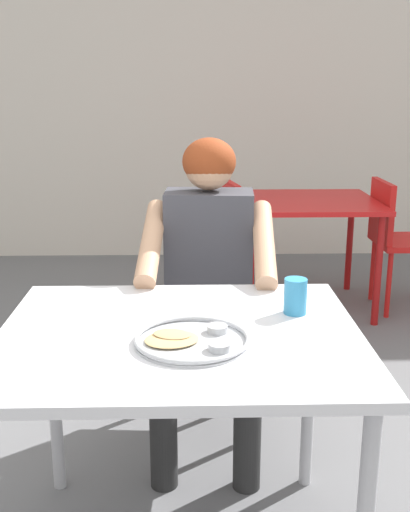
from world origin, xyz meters
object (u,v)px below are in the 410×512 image
at_px(chair_red_right, 396,234).
at_px(drinking_cup, 295,295).
at_px(table_foreground, 180,359).
at_px(chair_foreground, 209,307).
at_px(diner_foreground, 208,271).
at_px(chair_red_left, 214,233).
at_px(table_background_red, 306,213).
at_px(thali_tray, 191,339).

bearing_deg(chair_red_right, drinking_cup, -115.93).
relative_size(table_foreground, chair_foreground, 1.17).
relative_size(diner_foreground, chair_red_left, 1.50).
height_order(chair_red_left, chair_red_right, chair_red_right).
relative_size(chair_foreground, chair_red_right, 1.04).
distance_m(table_foreground, chair_red_left, 2.32).
bearing_deg(drinking_cup, table_background_red, 78.54).
distance_m(table_foreground, diner_foreground, 0.67).
xyz_separation_m(drinking_cup, chair_red_right, (1.00, 2.06, -0.31)).
xyz_separation_m(diner_foreground, chair_red_right, (1.25, 1.54, -0.23)).
bearing_deg(table_foreground, chair_red_left, 85.24).
xyz_separation_m(thali_tray, chair_red_right, (1.32, 2.28, -0.26)).
height_order(table_foreground, table_background_red, table_foreground).
bearing_deg(chair_red_left, chair_red_right, -5.56).
xyz_separation_m(table_foreground, diner_foreground, (0.10, 0.66, 0.06)).
relative_size(table_foreground, thali_tray, 3.27).
bearing_deg(chair_red_left, diner_foreground, -93.17).
distance_m(table_foreground, thali_tray, 0.13).
bearing_deg(diner_foreground, drinking_cup, -64.87).
xyz_separation_m(chair_foreground, table_background_red, (0.66, 1.37, 0.13)).
bearing_deg(table_foreground, drinking_cup, 21.39).
distance_m(thali_tray, diner_foreground, 0.74).
distance_m(drinking_cup, chair_red_left, 2.20).
distance_m(diner_foreground, table_background_red, 1.73).
relative_size(diner_foreground, chair_red_right, 1.47).
xyz_separation_m(table_foreground, chair_red_left, (0.19, 2.31, -0.18)).
bearing_deg(diner_foreground, chair_red_left, 86.83).
distance_m(drinking_cup, chair_red_right, 2.31).
distance_m(drinking_cup, diner_foreground, 0.58).
relative_size(thali_tray, chair_foreground, 0.36).
bearing_deg(chair_red_left, drinking_cup, -85.94).
bearing_deg(thali_tray, chair_red_right, 59.99).
distance_m(table_foreground, chair_foreground, 0.90).
height_order(chair_foreground, table_background_red, chair_foreground).
bearing_deg(chair_red_left, thali_tray, -93.81).
height_order(table_background_red, chair_red_left, chair_red_left).
height_order(thali_tray, chair_red_right, chair_red_right).
height_order(table_foreground, drinking_cup, drinking_cup).
bearing_deg(chair_red_left, chair_foreground, -93.22).
bearing_deg(chair_red_right, table_background_red, 174.97).
height_order(drinking_cup, chair_red_right, drinking_cup).
relative_size(thali_tray, diner_foreground, 0.25).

